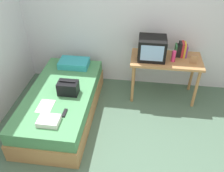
{
  "coord_description": "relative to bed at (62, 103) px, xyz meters",
  "views": [
    {
      "loc": [
        0.18,
        -1.97,
        2.74
      ],
      "look_at": [
        -0.22,
        1.04,
        0.5
      ],
      "focal_mm": 38.56,
      "sensor_mm": 36.0,
      "label": 1
    }
  ],
  "objects": [
    {
      "name": "magazine",
      "position": [
        -0.1,
        -0.38,
        0.25
      ],
      "size": [
        0.21,
        0.29,
        0.01
      ],
      "primitive_type": "cube",
      "color": "white",
      "rests_on": "bed"
    },
    {
      "name": "wall_back",
      "position": [
        1.0,
        1.16,
        1.06
      ],
      "size": [
        5.2,
        0.1,
        2.6
      ],
      "primitive_type": "cube",
      "color": "silver",
      "rests_on": "ground"
    },
    {
      "name": "handbag",
      "position": [
        0.15,
        -0.04,
        0.35
      ],
      "size": [
        0.3,
        0.2,
        0.22
      ],
      "color": "black",
      "rests_on": "bed"
    },
    {
      "name": "folded_towel",
      "position": [
        0.07,
        -0.69,
        0.28
      ],
      "size": [
        0.28,
        0.22,
        0.07
      ],
      "primitive_type": "cube",
      "color": "white",
      "rests_on": "bed"
    },
    {
      "name": "desk",
      "position": [
        1.61,
        0.73,
        0.43
      ],
      "size": [
        1.16,
        0.6,
        0.76
      ],
      "color": "#B27F4C",
      "rests_on": "ground"
    },
    {
      "name": "book_row",
      "position": [
        1.85,
        0.85,
        0.64
      ],
      "size": [
        0.2,
        0.17,
        0.25
      ],
      "color": "#337F47",
      "rests_on": "desk"
    },
    {
      "name": "ground_plane",
      "position": [
        1.0,
        -0.84,
        -0.24
      ],
      "size": [
        8.0,
        8.0,
        0.0
      ],
      "primitive_type": "plane",
      "color": "#4C6B56"
    },
    {
      "name": "pillow",
      "position": [
        0.03,
        0.74,
        0.3
      ],
      "size": [
        0.51,
        0.34,
        0.11
      ],
      "primitive_type": "cube",
      "color": "#33A8B7",
      "rests_on": "bed"
    },
    {
      "name": "remote_dark",
      "position": [
        0.22,
        -0.49,
        0.26
      ],
      "size": [
        0.04,
        0.16,
        0.02
      ],
      "primitive_type": "cube",
      "color": "black",
      "rests_on": "bed"
    },
    {
      "name": "picture_frame",
      "position": [
        2.03,
        0.63,
        0.59
      ],
      "size": [
        0.11,
        0.02,
        0.14
      ],
      "primitive_type": "cube",
      "color": "#9E754C",
      "rests_on": "desk"
    },
    {
      "name": "tv",
      "position": [
        1.36,
        0.71,
        0.7
      ],
      "size": [
        0.44,
        0.39,
        0.36
      ],
      "color": "black",
      "rests_on": "desk"
    },
    {
      "name": "water_bottle",
      "position": [
        1.71,
        0.65,
        0.62
      ],
      "size": [
        0.06,
        0.06,
        0.18
      ],
      "primitive_type": "cylinder",
      "color": "#E53372",
      "rests_on": "desk"
    },
    {
      "name": "bed",
      "position": [
        0.0,
        0.0,
        0.0
      ],
      "size": [
        1.0,
        2.0,
        0.49
      ],
      "color": "#B27F4C",
      "rests_on": "ground"
    }
  ]
}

